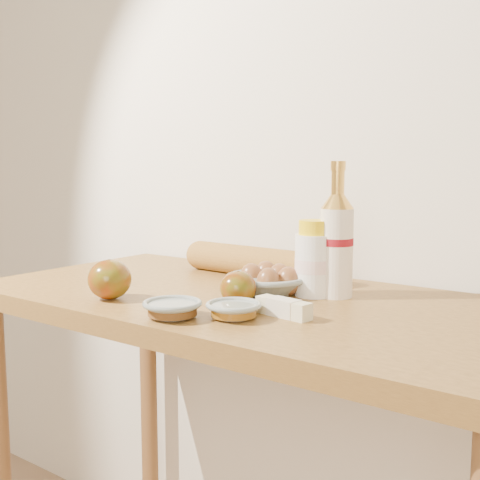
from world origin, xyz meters
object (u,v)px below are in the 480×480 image
Objects in this scene: baguette at (256,262)px; egg_bowl at (268,282)px; cream_bottle at (314,261)px; bourbon_bottle at (337,242)px; table at (248,352)px.

egg_bowl is at bearing -45.85° from baguette.
cream_bottle is 0.24m from baguette.
table is at bearing -172.32° from bourbon_bottle.
cream_bottle is (0.11, 0.08, 0.20)m from table.
bourbon_bottle is at bearing -16.21° from baguette.
table is 7.58× the size of cream_bottle.
bourbon_bottle is 0.28m from baguette.
table is 0.30m from bourbon_bottle.
table is at bearing -57.65° from baguette.
bourbon_bottle reaches higher than cream_bottle.
cream_bottle reaches higher than egg_bowl.
bourbon_bottle reaches higher than egg_bowl.
table is 0.16m from egg_bowl.
baguette reaches higher than egg_bowl.
egg_bowl is (0.02, 0.04, 0.15)m from table.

